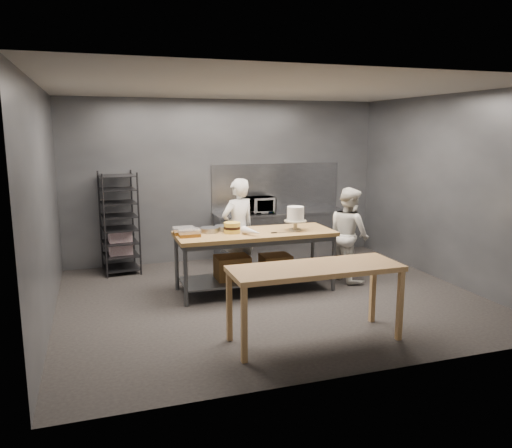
{
  "coord_description": "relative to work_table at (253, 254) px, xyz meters",
  "views": [
    {
      "loc": [
        -2.39,
        -6.62,
        2.43
      ],
      "look_at": [
        -0.11,
        0.36,
        1.05
      ],
      "focal_mm": 35.0,
      "sensor_mm": 36.0,
      "label": 1
    }
  ],
  "objects": [
    {
      "name": "ground",
      "position": [
        0.13,
        -0.43,
        -0.57
      ],
      "size": [
        6.0,
        6.0,
        0.0
      ],
      "primitive_type": "plane",
      "color": "black",
      "rests_on": "ground"
    },
    {
      "name": "back_wall",
      "position": [
        0.13,
        2.07,
        0.93
      ],
      "size": [
        6.0,
        0.04,
        3.0
      ],
      "primitive_type": "cube",
      "color": "#4C4F54",
      "rests_on": "ground"
    },
    {
      "name": "work_table",
      "position": [
        0.0,
        0.0,
        0.0
      ],
      "size": [
        2.4,
        0.9,
        0.92
      ],
      "color": "olive",
      "rests_on": "ground"
    },
    {
      "name": "near_counter",
      "position": [
        0.11,
        -2.01,
        0.24
      ],
      "size": [
        2.0,
        0.7,
        0.9
      ],
      "color": "#9A6D3F",
      "rests_on": "ground"
    },
    {
      "name": "back_counter",
      "position": [
        1.13,
        1.75,
        -0.12
      ],
      "size": [
        2.6,
        0.6,
        0.9
      ],
      "color": "slate",
      "rests_on": "ground"
    },
    {
      "name": "splashback_panel",
      "position": [
        1.13,
        2.05,
        0.78
      ],
      "size": [
        2.6,
        0.02,
        0.9
      ],
      "primitive_type": "cube",
      "color": "slate",
      "rests_on": "back_counter"
    },
    {
      "name": "speed_rack",
      "position": [
        -1.88,
        1.67,
        0.28
      ],
      "size": [
        0.66,
        0.7,
        1.75
      ],
      "color": "black",
      "rests_on": "ground"
    },
    {
      "name": "chef_behind",
      "position": [
        -0.06,
        0.63,
        0.27
      ],
      "size": [
        0.71,
        0.58,
        1.68
      ],
      "primitive_type": "imported",
      "rotation": [
        0.0,
        0.0,
        3.49
      ],
      "color": "silver",
      "rests_on": "ground"
    },
    {
      "name": "chef_right",
      "position": [
        1.64,
        0.02,
        0.2
      ],
      "size": [
        0.67,
        0.81,
        1.54
      ],
      "primitive_type": "imported",
      "rotation": [
        0.0,
        0.0,
        1.69
      ],
      "color": "silver",
      "rests_on": "ground"
    },
    {
      "name": "microwave",
      "position": [
        0.68,
        1.75,
        0.48
      ],
      "size": [
        0.54,
        0.37,
        0.3
      ],
      "primitive_type": "imported",
      "color": "black",
      "rests_on": "back_counter"
    },
    {
      "name": "frosted_cake_stand",
      "position": [
        0.64,
        -0.11,
        0.58
      ],
      "size": [
        0.34,
        0.34,
        0.37
      ],
      "color": "#AFA78C",
      "rests_on": "work_table"
    },
    {
      "name": "layer_cake",
      "position": [
        -0.33,
        0.01,
        0.43
      ],
      "size": [
        0.25,
        0.25,
        0.16
      ],
      "color": "gold",
      "rests_on": "work_table"
    },
    {
      "name": "cake_pans",
      "position": [
        -0.54,
        0.19,
        0.39
      ],
      "size": [
        0.5,
        0.36,
        0.07
      ],
      "color": "gray",
      "rests_on": "work_table"
    },
    {
      "name": "piping_bag",
      "position": [
        -0.11,
        -0.27,
        0.41
      ],
      "size": [
        0.26,
        0.4,
        0.12
      ],
      "primitive_type": "cone",
      "rotation": [
        1.57,
        0.0,
        0.41
      ],
      "color": "white",
      "rests_on": "work_table"
    },
    {
      "name": "offset_spatula",
      "position": [
        0.35,
        -0.2,
        0.35
      ],
      "size": [
        0.36,
        0.02,
        0.02
      ],
      "color": "slate",
      "rests_on": "work_table"
    },
    {
      "name": "pastry_clamshells",
      "position": [
        -1.01,
        0.04,
        0.4
      ],
      "size": [
        0.36,
        0.4,
        0.11
      ],
      "color": "#8F571C",
      "rests_on": "work_table"
    }
  ]
}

